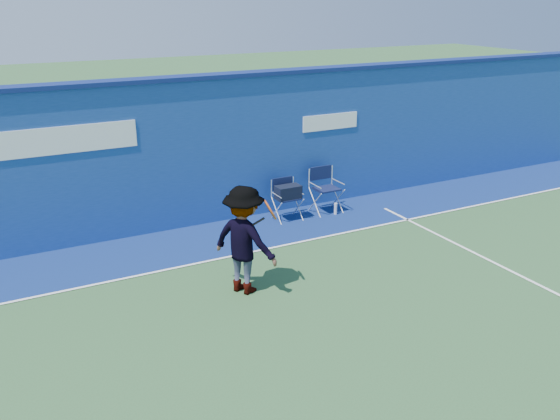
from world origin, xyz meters
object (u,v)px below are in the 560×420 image
directors_chair_left (287,203)px  directors_chair_right (326,198)px  water_bottle (336,209)px  tennis_player (244,240)px

directors_chair_left → directors_chair_right: bearing=1.9°
directors_chair_right → water_bottle: (0.10, -0.26, -0.18)m
directors_chair_right → tennis_player: 4.10m
directors_chair_left → directors_chair_right: (0.99, 0.03, -0.06)m
tennis_player → directors_chair_right: bearing=39.6°
directors_chair_right → tennis_player: tennis_player is taller
directors_chair_left → water_bottle: directors_chair_left is taller
directors_chair_left → directors_chair_right: size_ratio=0.89×
water_bottle → tennis_player: bearing=-144.1°
water_bottle → tennis_player: (-3.23, -2.33, 0.76)m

